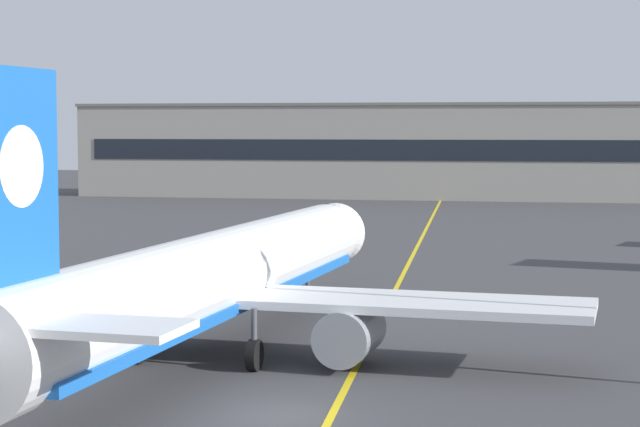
{
  "coord_description": "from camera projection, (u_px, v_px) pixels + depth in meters",
  "views": [
    {
      "loc": [
        8.43,
        -36.57,
        9.93
      ],
      "look_at": [
        -0.69,
        9.76,
        6.22
      ],
      "focal_mm": 62.37,
      "sensor_mm": 36.0,
      "label": 1
    }
  ],
  "objects": [
    {
      "name": "taxiway_centreline",
      "position": [
        395.0,
        290.0,
        67.51
      ],
      "size": [
        9.83,
        179.76,
        0.01
      ],
      "primitive_type": "cube",
      "rotation": [
        0.0,
        0.0,
        0.05
      ],
      "color": "yellow",
      "rests_on": "ground"
    },
    {
      "name": "terminal_building",
      "position": [
        532.0,
        151.0,
        151.0
      ],
      "size": [
        127.02,
        12.4,
        13.1
      ],
      "color": "#9E998E",
      "rests_on": "ground"
    },
    {
      "name": "airliner_foreground",
      "position": [
        211.0,
        280.0,
        47.39
      ],
      "size": [
        32.28,
        41.53,
        11.65
      ],
      "color": "white",
      "rests_on": "ground"
    },
    {
      "name": "ground_plane",
      "position": [
        285.0,
        416.0,
        38.17
      ],
      "size": [
        400.0,
        400.0,
        0.0
      ],
      "primitive_type": "plane",
      "color": "#3D3D3F"
    }
  ]
}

